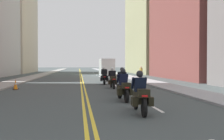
{
  "coord_description": "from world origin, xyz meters",
  "views": [
    {
      "loc": [
        -0.32,
        -2.74,
        1.82
      ],
      "look_at": [
        2.45,
        19.07,
        1.37
      ],
      "focal_mm": 41.96,
      "sensor_mm": 36.0,
      "label": 1
    }
  ],
  "objects_px": {
    "motorcycle_0": "(140,96)",
    "traffic_cone_0": "(16,85)",
    "pedestrian_0": "(141,73)",
    "motorcycle_1": "(123,88)",
    "motorcycle_5": "(104,75)",
    "traffic_cone_1": "(16,84)",
    "parked_truck": "(106,68)",
    "motorcycle_2": "(122,83)",
    "motorcycle_4": "(104,77)",
    "motorcycle_3": "(113,80)"
  },
  "relations": [
    {
      "from": "traffic_cone_1",
      "to": "pedestrian_0",
      "type": "distance_m",
      "value": 17.42
    },
    {
      "from": "motorcycle_0",
      "to": "traffic_cone_0",
      "type": "height_order",
      "value": "motorcycle_0"
    },
    {
      "from": "motorcycle_1",
      "to": "motorcycle_5",
      "type": "height_order",
      "value": "motorcycle_5"
    },
    {
      "from": "motorcycle_0",
      "to": "motorcycle_1",
      "type": "relative_size",
      "value": 1.02
    },
    {
      "from": "motorcycle_5",
      "to": "traffic_cone_1",
      "type": "relative_size",
      "value": 2.88
    },
    {
      "from": "motorcycle_2",
      "to": "motorcycle_3",
      "type": "bearing_deg",
      "value": 94.3
    },
    {
      "from": "motorcycle_1",
      "to": "pedestrian_0",
      "type": "relative_size",
      "value": 1.37
    },
    {
      "from": "traffic_cone_1",
      "to": "parked_truck",
      "type": "xyz_separation_m",
      "value": [
        9.33,
        24.01,
        0.91
      ]
    },
    {
      "from": "motorcycle_5",
      "to": "parked_truck",
      "type": "bearing_deg",
      "value": 84.8
    },
    {
      "from": "parked_truck",
      "to": "pedestrian_0",
      "type": "bearing_deg",
      "value": -75.03
    },
    {
      "from": "pedestrian_0",
      "to": "motorcycle_2",
      "type": "bearing_deg",
      "value": -40.25
    },
    {
      "from": "motorcycle_5",
      "to": "traffic_cone_1",
      "type": "bearing_deg",
      "value": -132.97
    },
    {
      "from": "pedestrian_0",
      "to": "motorcycle_4",
      "type": "bearing_deg",
      "value": -56.25
    },
    {
      "from": "motorcycle_2",
      "to": "parked_truck",
      "type": "xyz_separation_m",
      "value": [
        1.93,
        28.12,
        0.61
      ]
    },
    {
      "from": "motorcycle_0",
      "to": "traffic_cone_0",
      "type": "xyz_separation_m",
      "value": [
        -6.86,
        10.34,
        -0.34
      ]
    },
    {
      "from": "traffic_cone_0",
      "to": "pedestrian_0",
      "type": "distance_m",
      "value": 17.64
    },
    {
      "from": "motorcycle_2",
      "to": "pedestrian_0",
      "type": "distance_m",
      "value": 17.01
    },
    {
      "from": "motorcycle_2",
      "to": "motorcycle_4",
      "type": "xyz_separation_m",
      "value": [
        -0.37,
        7.94,
        -0.0
      ]
    },
    {
      "from": "parked_truck",
      "to": "motorcycle_1",
      "type": "bearing_deg",
      "value": -94.4
    },
    {
      "from": "traffic_cone_1",
      "to": "motorcycle_2",
      "type": "bearing_deg",
      "value": -29.04
    },
    {
      "from": "motorcycle_2",
      "to": "parked_truck",
      "type": "height_order",
      "value": "parked_truck"
    },
    {
      "from": "motorcycle_2",
      "to": "motorcycle_5",
      "type": "bearing_deg",
      "value": 92.42
    },
    {
      "from": "traffic_cone_1",
      "to": "pedestrian_0",
      "type": "bearing_deg",
      "value": 44.11
    },
    {
      "from": "motorcycle_2",
      "to": "traffic_cone_1",
      "type": "xyz_separation_m",
      "value": [
        -7.39,
        4.11,
        -0.3
      ]
    },
    {
      "from": "motorcycle_2",
      "to": "parked_truck",
      "type": "bearing_deg",
      "value": 88.44
    },
    {
      "from": "motorcycle_0",
      "to": "pedestrian_0",
      "type": "height_order",
      "value": "pedestrian_0"
    },
    {
      "from": "parked_truck",
      "to": "motorcycle_3",
      "type": "bearing_deg",
      "value": -94.85
    },
    {
      "from": "motorcycle_0",
      "to": "traffic_cone_0",
      "type": "relative_size",
      "value": 3.47
    },
    {
      "from": "traffic_cone_0",
      "to": "traffic_cone_1",
      "type": "relative_size",
      "value": 0.88
    },
    {
      "from": "traffic_cone_0",
      "to": "parked_truck",
      "type": "bearing_deg",
      "value": 69.31
    },
    {
      "from": "motorcycle_3",
      "to": "pedestrian_0",
      "type": "bearing_deg",
      "value": 66.22
    },
    {
      "from": "motorcycle_0",
      "to": "parked_truck",
      "type": "bearing_deg",
      "value": 88.18
    },
    {
      "from": "motorcycle_0",
      "to": "motorcycle_3",
      "type": "height_order",
      "value": "motorcycle_3"
    },
    {
      "from": "motorcycle_3",
      "to": "traffic_cone_0",
      "type": "bearing_deg",
      "value": -179.95
    },
    {
      "from": "motorcycle_3",
      "to": "parked_truck",
      "type": "height_order",
      "value": "parked_truck"
    },
    {
      "from": "parked_truck",
      "to": "motorcycle_2",
      "type": "bearing_deg",
      "value": -93.93
    },
    {
      "from": "traffic_cone_1",
      "to": "parked_truck",
      "type": "relative_size",
      "value": 0.11
    },
    {
      "from": "motorcycle_1",
      "to": "motorcycle_3",
      "type": "relative_size",
      "value": 1.05
    },
    {
      "from": "traffic_cone_0",
      "to": "traffic_cone_1",
      "type": "bearing_deg",
      "value": 103.57
    },
    {
      "from": "motorcycle_5",
      "to": "pedestrian_0",
      "type": "height_order",
      "value": "motorcycle_5"
    },
    {
      "from": "motorcycle_4",
      "to": "traffic_cone_1",
      "type": "height_order",
      "value": "motorcycle_4"
    },
    {
      "from": "motorcycle_1",
      "to": "motorcycle_4",
      "type": "distance_m",
      "value": 11.13
    },
    {
      "from": "motorcycle_4",
      "to": "traffic_cone_1",
      "type": "distance_m",
      "value": 8.01
    },
    {
      "from": "motorcycle_2",
      "to": "motorcycle_5",
      "type": "xyz_separation_m",
      "value": [
        -0.01,
        11.63,
        0.01
      ]
    },
    {
      "from": "motorcycle_5",
      "to": "traffic_cone_0",
      "type": "bearing_deg",
      "value": -131.06
    },
    {
      "from": "traffic_cone_1",
      "to": "motorcycle_0",
      "type": "bearing_deg",
      "value": -57.1
    },
    {
      "from": "motorcycle_4",
      "to": "traffic_cone_0",
      "type": "distance_m",
      "value": 8.13
    },
    {
      "from": "motorcycle_4",
      "to": "traffic_cone_0",
      "type": "xyz_separation_m",
      "value": [
        -6.93,
        -4.25,
        -0.34
      ]
    },
    {
      "from": "motorcycle_3",
      "to": "parked_truck",
      "type": "bearing_deg",
      "value": 84.26
    },
    {
      "from": "traffic_cone_0",
      "to": "motorcycle_4",
      "type": "bearing_deg",
      "value": 31.51
    }
  ]
}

